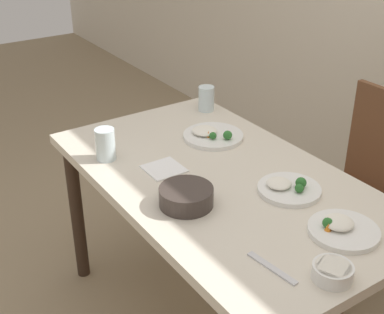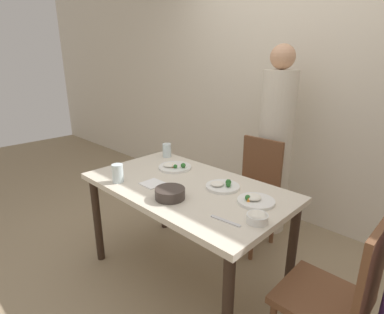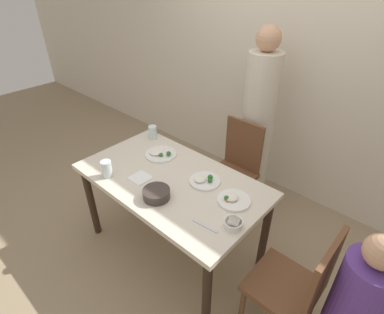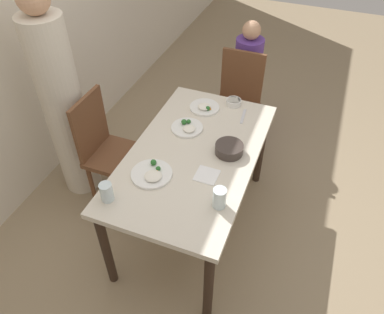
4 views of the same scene
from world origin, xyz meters
name	(u,v)px [view 2 (image 2 of 4)]	position (x,y,z in m)	size (l,w,h in m)	color
ground_plane	(186,275)	(0.00, 0.00, 0.00)	(10.00, 10.00, 0.00)	#998466
wall_back	(293,84)	(0.00, 1.45, 1.35)	(10.00, 0.06, 2.70)	beige
dining_table	(186,196)	(0.00, 0.00, 0.67)	(1.43, 0.81, 0.76)	beige
chair_adult_spot	(253,189)	(0.08, 0.75, 0.50)	(0.40, 0.40, 0.93)	brown
chair_child_spot	(338,296)	(1.06, -0.01, 0.50)	(0.40, 0.40, 0.93)	brown
person_adult	(275,149)	(0.08, 1.07, 0.80)	(0.30, 0.30, 1.70)	beige
bowl_curry	(170,193)	(0.09, -0.22, 0.79)	(0.19, 0.19, 0.07)	#3D332D
plate_rice_adult	(222,186)	(0.22, 0.13, 0.77)	(0.23, 0.23, 0.06)	white
plate_rice_child	(174,167)	(-0.29, 0.16, 0.77)	(0.26, 0.26, 0.06)	white
plate_noodles	(255,200)	(0.49, 0.10, 0.77)	(0.23, 0.23, 0.05)	white
bowl_rice_small	(257,218)	(0.63, -0.09, 0.78)	(0.12, 0.12, 0.04)	white
glass_water_tall	(118,173)	(-0.37, -0.30, 0.82)	(0.08, 0.08, 0.13)	silver
glass_water_short	(167,150)	(-0.56, 0.32, 0.82)	(0.08, 0.08, 0.12)	silver
napkin_folded	(153,184)	(-0.17, -0.15, 0.76)	(0.14, 0.14, 0.01)	white
fork_steel	(225,221)	(0.51, -0.20, 0.76)	(0.18, 0.04, 0.01)	silver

